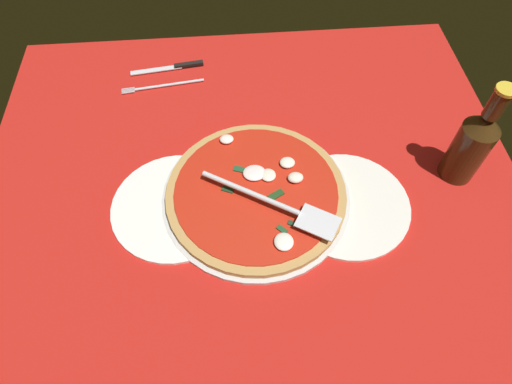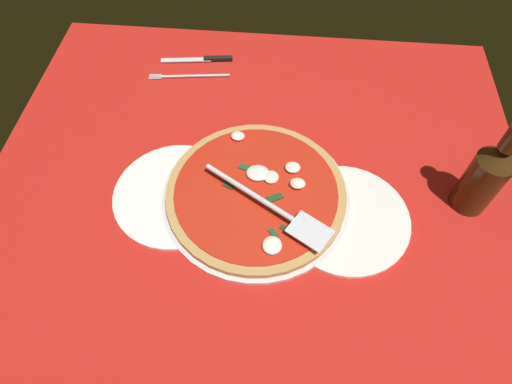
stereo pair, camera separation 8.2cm
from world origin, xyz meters
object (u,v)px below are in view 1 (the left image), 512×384
object	(u,v)px
dinner_plate_left	(175,206)
pizza_server	(274,203)
dinner_plate_right	(347,205)
pizza	(256,192)
beer_bottle	(472,144)
place_setting_far	(169,77)

from	to	relation	value
dinner_plate_left	pizza_server	distance (cm)	19.18
dinner_plate_right	pizza	size ratio (longest dim) A/B	0.70
pizza	beer_bottle	distance (cm)	41.15
dinner_plate_left	pizza_server	size ratio (longest dim) A/B	0.99
dinner_plate_right	pizza_server	xyz separation A→B (cm)	(-14.28, -1.02, 3.99)
dinner_plate_right	beer_bottle	world-z (taller)	beer_bottle
dinner_plate_right	place_setting_far	world-z (taller)	place_setting_far
dinner_plate_right	beer_bottle	xyz separation A→B (cm)	(23.35, 5.93, 8.57)
dinner_plate_left	pizza	world-z (taller)	pizza
dinner_plate_left	beer_bottle	distance (cm)	56.85
dinner_plate_left	pizza	bearing A→B (deg)	3.47
dinner_plate_right	place_setting_far	xyz separation A→B (cm)	(-35.04, 39.42, -0.15)
pizza	pizza_server	size ratio (longest dim) A/B	1.40
pizza	place_setting_far	bearing A→B (deg)	116.43
dinner_plate_right	beer_bottle	size ratio (longest dim) A/B	1.06
dinner_plate_left	pizza	size ratio (longest dim) A/B	0.71
dinner_plate_left	pizza_server	world-z (taller)	pizza_server
pizza	pizza_server	bearing A→B (deg)	-56.99
place_setting_far	dinner_plate_left	bearing A→B (deg)	86.30
dinner_plate_left	place_setting_far	bearing A→B (deg)	93.56
dinner_plate_right	place_setting_far	bearing A→B (deg)	131.64
pizza	dinner_plate_left	bearing A→B (deg)	-176.53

